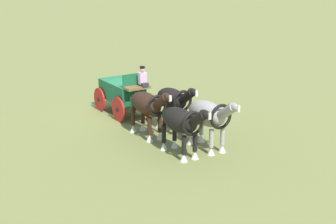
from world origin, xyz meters
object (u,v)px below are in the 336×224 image
object	(u,v)px
show_wagon	(124,93)
draft_horse_lead_near	(209,115)
draft_horse_lead_off	(181,122)
draft_horse_rear_near	(173,101)
draft_horse_rear_off	(147,105)

from	to	relation	value
show_wagon	draft_horse_lead_near	world-z (taller)	show_wagon
show_wagon	draft_horse_lead_off	bearing A→B (deg)	2.56
draft_horse_rear_near	draft_horse_lead_off	world-z (taller)	draft_horse_rear_near
draft_horse_lead_near	draft_horse_rear_near	bearing A→B (deg)	-171.30
draft_horse_rear_near	draft_horse_rear_off	world-z (taller)	draft_horse_rear_near
show_wagon	draft_horse_rear_off	size ratio (longest dim) A/B	1.80
draft_horse_rear_off	draft_horse_lead_near	xyz separation A→B (m)	(2.36, 1.68, 0.01)
draft_horse_rear_near	draft_horse_lead_off	distance (m)	2.91
draft_horse_lead_near	draft_horse_lead_off	xyz separation A→B (m)	(0.21, -1.28, -0.06)
draft_horse_rear_off	show_wagon	bearing A→B (deg)	178.09
show_wagon	draft_horse_rear_near	bearing A→B (deg)	19.13
draft_horse_lead_near	draft_horse_rear_off	bearing A→B (deg)	-144.63
show_wagon	draft_horse_lead_off	distance (m)	6.14
draft_horse_rear_near	draft_horse_lead_near	bearing A→B (deg)	8.70
draft_horse_rear_off	draft_horse_rear_near	bearing A→B (deg)	98.87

